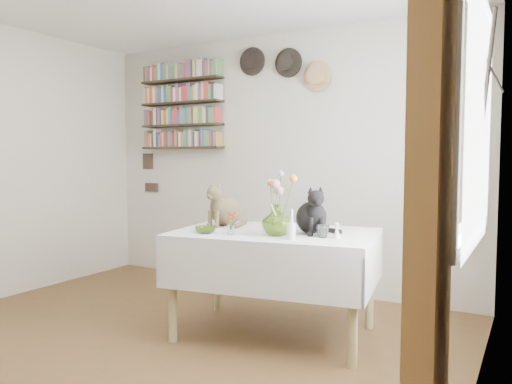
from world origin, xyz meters
The scene contains 16 objects.
room centered at (0.00, 0.00, 1.25)m, with size 4.08×4.58×2.58m.
window centered at (1.97, 0.80, 1.40)m, with size 0.12×1.52×1.32m.
curtain centered at (1.90, -0.12, 1.15)m, with size 0.12×0.38×2.10m, color brown.
dining_table centered at (0.63, 1.01, 0.57)m, with size 1.55×1.13×0.76m.
tabby_cat centered at (0.14, 1.11, 0.94)m, with size 0.23×0.30×0.35m, color olive, non-canonical shape.
black_cat centered at (0.89, 1.07, 0.93)m, with size 0.23×0.29×0.34m, color black, non-canonical shape.
flower_vase centered at (0.72, 0.85, 0.87)m, with size 0.21×0.21×0.21m, color #9CBD4B.
green_bowl centered at (0.24, 0.70, 0.78)m, with size 0.15×0.15×0.05m, color #9CBD4B.
drinking_glass centered at (1.03, 0.92, 0.80)m, with size 0.09×0.09×0.09m, color white.
candlestick centered at (0.89, 0.74, 0.83)m, with size 0.06×0.06×0.20m.
berry_jar centered at (0.43, 0.73, 0.84)m, with size 0.05×0.05×0.18m.
porcelain_figurine centered at (1.13, 0.94, 0.81)m, with size 0.06×0.06×0.11m.
flower_bouquet centered at (0.72, 0.87, 1.10)m, with size 0.17×0.12×0.39m.
bookshelf_unit centered at (-1.10, 2.16, 1.84)m, with size 1.00×0.16×0.91m.
wall_hats centered at (0.12, 2.19, 2.17)m, with size 0.98×0.09×0.48m.
wall_art_plaques centered at (-1.63, 2.23, 1.12)m, with size 0.21×0.02×0.44m.
Camera 1 is at (2.27, -2.17, 1.30)m, focal length 35.00 mm.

